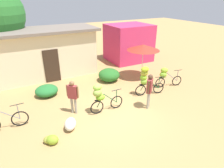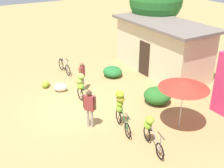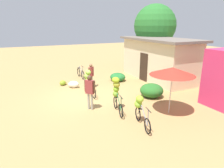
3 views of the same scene
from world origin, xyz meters
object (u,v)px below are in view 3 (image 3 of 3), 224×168
at_px(market_umbrella, 172,71).
at_px(person_vendor, 90,89).
at_px(banana_pile_on_ground, 63,83).
at_px(produce_sack, 74,84).
at_px(bicycle_by_shop, 140,107).
at_px(bicycle_near_pile, 88,80).
at_px(building_low, 158,59).
at_px(bicycle_leftmost, 81,73).
at_px(bicycle_center_loaded, 116,91).
at_px(person_bystander, 91,73).
at_px(tree_behind_building, 155,26).

relative_size(market_umbrella, person_vendor, 1.28).
bearing_deg(banana_pile_on_ground, produce_sack, 29.71).
bearing_deg(banana_pile_on_ground, bicycle_by_shop, 13.77).
distance_m(bicycle_near_pile, produce_sack, 1.78).
bearing_deg(building_low, person_vendor, -63.60).
height_order(banana_pile_on_ground, person_vendor, person_vendor).
height_order(bicycle_by_shop, person_vendor, person_vendor).
xyz_separation_m(produce_sack, person_vendor, (3.73, -0.18, 0.82)).
relative_size(market_umbrella, produce_sack, 3.08).
relative_size(bicycle_leftmost, bicycle_center_loaded, 1.04).
distance_m(bicycle_by_shop, person_bystander, 5.47).
height_order(bicycle_by_shop, person_bystander, person_bystander).
bearing_deg(market_umbrella, bicycle_by_shop, -80.55).
bearing_deg(tree_behind_building, market_umbrella, -31.66).
bearing_deg(building_low, bicycle_near_pile, -79.42).
relative_size(building_low, bicycle_near_pile, 3.94).
distance_m(building_low, tree_behind_building, 3.62).
distance_m(bicycle_leftmost, banana_pile_on_ground, 2.15).
xyz_separation_m(tree_behind_building, banana_pile_on_ground, (1.07, -8.18, -3.68)).
bearing_deg(market_umbrella, banana_pile_on_ground, -151.87).
xyz_separation_m(building_low, bicycle_center_loaded, (3.85, -5.42, -0.55)).
xyz_separation_m(building_low, bicycle_by_shop, (5.47, -5.15, -0.80)).
xyz_separation_m(banana_pile_on_ground, person_bystander, (1.37, 1.54, 0.80)).
distance_m(tree_behind_building, banana_pile_on_ground, 9.03).
distance_m(banana_pile_on_ground, produce_sack, 1.00).
xyz_separation_m(bicycle_by_shop, banana_pile_on_ground, (-6.84, -1.68, -0.56)).
bearing_deg(building_low, bicycle_by_shop, -43.30).
xyz_separation_m(bicycle_center_loaded, bicycle_by_shop, (1.62, 0.26, -0.26)).
bearing_deg(building_low, tree_behind_building, 150.98).
xyz_separation_m(bicycle_leftmost, bicycle_center_loaded, (6.58, -0.24, 0.62)).
height_order(bicycle_leftmost, banana_pile_on_ground, bicycle_leftmost).
xyz_separation_m(market_umbrella, person_vendor, (-1.94, -3.17, -0.94)).
xyz_separation_m(bicycle_center_loaded, person_bystander, (-3.85, 0.12, -0.02)).
bearing_deg(produce_sack, person_vendor, -2.69).
distance_m(building_low, produce_sack, 6.49).
relative_size(bicycle_near_pile, bicycle_center_loaded, 1.01).
bearing_deg(banana_pile_on_ground, bicycle_near_pile, 21.67).
relative_size(tree_behind_building, bicycle_center_loaded, 3.44).
distance_m(banana_pile_on_ground, person_vendor, 4.69).
bearing_deg(bicycle_center_loaded, person_vendor, -119.50).
relative_size(building_low, person_vendor, 3.81).
height_order(tree_behind_building, bicycle_leftmost, tree_behind_building).
relative_size(market_umbrella, banana_pile_on_ground, 3.52).
xyz_separation_m(tree_behind_building, person_bystander, (2.44, -6.64, -2.88)).
height_order(produce_sack, person_vendor, person_vendor).
distance_m(bicycle_leftmost, person_bystander, 2.80).
bearing_deg(tree_behind_building, bicycle_near_pile, -63.91).
bearing_deg(bicycle_by_shop, bicycle_near_pile, -170.93).
bearing_deg(bicycle_leftmost, bicycle_center_loaded, -2.08).
bearing_deg(banana_pile_on_ground, bicycle_leftmost, 129.48).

